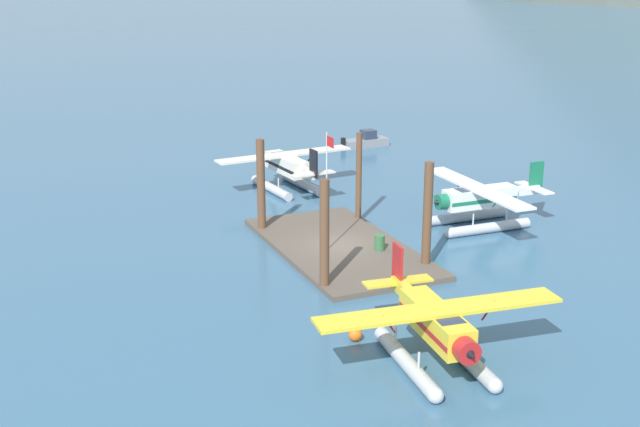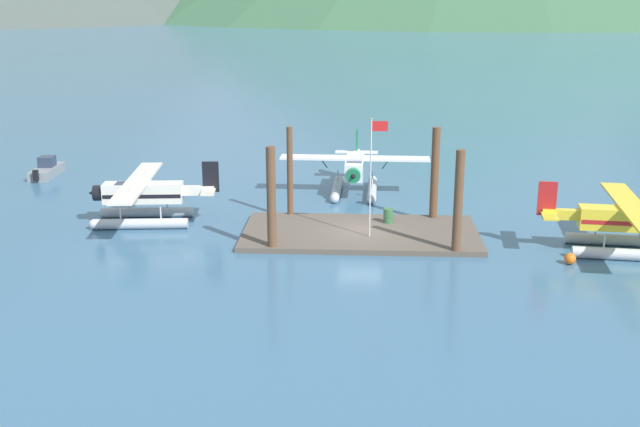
# 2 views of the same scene
# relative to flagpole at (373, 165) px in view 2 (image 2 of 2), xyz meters

# --- Properties ---
(ground_plane) EXTENTS (1200.00, 1200.00, 0.00)m
(ground_plane) POSITION_rel_flagpole_xyz_m (-0.63, 1.07, -4.48)
(ground_plane) COLOR #38607F
(dock_platform) EXTENTS (13.71, 7.03, 0.30)m
(dock_platform) POSITION_rel_flagpole_xyz_m (-0.63, 1.07, -4.33)
(dock_platform) COLOR brown
(dock_platform) RESTS_ON ground
(piling_near_left) EXTENTS (0.50, 0.50, 5.85)m
(piling_near_left) POSITION_rel_flagpole_xyz_m (-5.47, -1.99, -1.56)
(piling_near_left) COLOR brown
(piling_near_left) RESTS_ON ground
(piling_near_right) EXTENTS (0.49, 0.49, 5.83)m
(piling_near_right) POSITION_rel_flagpole_xyz_m (4.53, -2.17, -1.57)
(piling_near_right) COLOR brown
(piling_near_right) RESTS_ON ground
(piling_far_left) EXTENTS (0.37, 0.37, 5.82)m
(piling_far_left) POSITION_rel_flagpole_xyz_m (-5.05, 4.41, -1.58)
(piling_far_left) COLOR brown
(piling_far_left) RESTS_ON ground
(piling_far_right) EXTENTS (0.49, 0.49, 5.92)m
(piling_far_right) POSITION_rel_flagpole_xyz_m (3.87, 4.14, -1.52)
(piling_far_right) COLOR brown
(piling_far_right) RESTS_ON ground
(flagpole) EXTENTS (0.95, 0.10, 6.82)m
(flagpole) POSITION_rel_flagpole_xyz_m (0.00, 0.00, 0.00)
(flagpole) COLOR silver
(flagpole) RESTS_ON dock_platform
(fuel_drum) EXTENTS (0.62, 0.62, 0.88)m
(fuel_drum) POSITION_rel_flagpole_xyz_m (1.04, 2.79, -3.74)
(fuel_drum) COLOR #33663D
(fuel_drum) RESTS_ON dock_platform
(mooring_buoy) EXTENTS (0.61, 0.61, 0.61)m
(mooring_buoy) POSITION_rel_flagpole_xyz_m (10.35, -3.25, -4.18)
(mooring_buoy) COLOR orange
(mooring_buoy) RESTS_ON ground
(seaplane_yellow_stbd_aft) EXTENTS (7.95, 10.49, 3.84)m
(seaplane_yellow_stbd_aft) POSITION_rel_flagpole_xyz_m (13.69, -1.23, -2.91)
(seaplane_yellow_stbd_aft) COLOR #B7BABF
(seaplane_yellow_stbd_aft) RESTS_ON ground
(seaplane_cream_port_fwd) EXTENTS (7.96, 10.48, 3.84)m
(seaplane_cream_port_fwd) POSITION_rel_flagpole_xyz_m (-13.98, 2.93, -2.91)
(seaplane_cream_port_fwd) COLOR #B7BABF
(seaplane_cream_port_fwd) RESTS_ON ground
(seaplane_white_bow_centre) EXTENTS (10.43, 7.98, 3.84)m
(seaplane_white_bow_centre) POSITION_rel_flagpole_xyz_m (-1.07, 10.85, -2.91)
(seaplane_white_bow_centre) COLOR #B7BABF
(seaplane_white_bow_centre) RESTS_ON ground
(boat_grey_open_west) EXTENTS (1.73, 4.89, 1.50)m
(boat_grey_open_west) POSITION_rel_flagpole_xyz_m (-24.99, 15.00, -4.00)
(boat_grey_open_west) COLOR gray
(boat_grey_open_west) RESTS_ON ground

